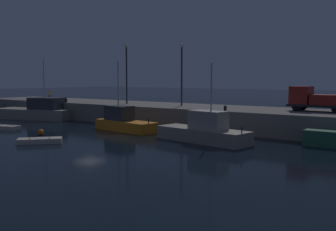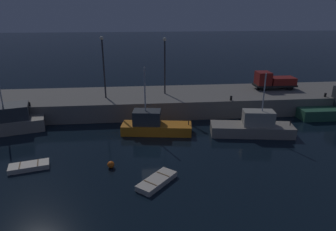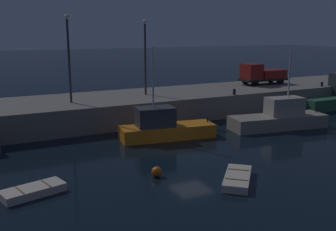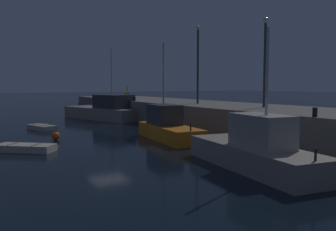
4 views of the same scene
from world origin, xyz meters
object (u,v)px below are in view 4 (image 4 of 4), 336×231
rowboat_white_mid (25,148)px  dockworker (127,92)px  mooring_buoy_near (56,136)px  dinghy_orange_near (42,127)px  lamp_post_west (198,58)px  bollard_central (134,99)px  fishing_trawler_green (256,150)px  bollard_west (315,112)px  fishing_boat_white (106,110)px  fishing_boat_blue (168,127)px  lamp_post_east (265,55)px

rowboat_white_mid → dockworker: size_ratio=2.25×
mooring_buoy_near → dinghy_orange_near: bearing=175.4°
dinghy_orange_near → mooring_buoy_near: mooring_buoy_near is taller
lamp_post_west → bollard_central: size_ratio=16.63×
fishing_trawler_green → dinghy_orange_near: (-21.42, -5.23, -0.70)m
fishing_trawler_green → dockworker: (-30.41, 7.54, 2.22)m
bollard_west → lamp_post_west: bearing=169.6°
rowboat_white_mid → mooring_buoy_near: bearing=142.8°
lamp_post_west → bollard_west: lamp_post_west is taller
fishing_boat_white → fishing_trawler_green: fishing_boat_white is taller
fishing_boat_blue → lamp_post_west: lamp_post_west is taller
bollard_central → fishing_boat_blue: bearing=-16.6°
rowboat_white_mid → bollard_central: bollard_central is taller
rowboat_white_mid → bollard_west: bearing=54.7°
lamp_post_east → bollard_central: lamp_post_east is taller
fishing_boat_blue → dockworker: (-19.87, 6.04, 2.20)m
bollard_west → fishing_trawler_green: bearing=-81.2°
fishing_boat_white → mooring_buoy_near: bearing=-35.2°
fishing_boat_blue → bollard_west: bearing=22.6°
mooring_buoy_near → bollard_west: size_ratio=1.12×
fishing_trawler_green → dinghy_orange_near: 22.06m
dinghy_orange_near → bollard_central: bollard_central is taller
fishing_boat_white → mooring_buoy_near: 16.13m
fishing_boat_blue → fishing_trawler_green: size_ratio=0.87×
fishing_boat_blue → lamp_post_east: lamp_post_east is taller
fishing_trawler_green → mooring_buoy_near: (-14.56, -5.78, -0.61)m
bollard_central → mooring_buoy_near: bearing=-48.8°
dinghy_orange_near → rowboat_white_mid: size_ratio=0.95×
mooring_buoy_near → bollard_central: size_ratio=1.35×
lamp_post_west → lamp_post_east: lamp_post_west is taller
mooring_buoy_near → lamp_post_east: bearing=68.6°
lamp_post_east → bollard_central: (-16.00, -3.78, -4.02)m
dinghy_orange_near → bollard_central: bearing=106.2°
rowboat_white_mid → bollard_west: 17.46m
bollard_central → fishing_boat_white: bearing=-145.3°
mooring_buoy_near → bollard_west: bearing=39.5°
fishing_trawler_green → rowboat_white_mid: size_ratio=2.48×
fishing_boat_blue → lamp_post_west: bearing=129.4°
rowboat_white_mid → dockworker: bearing=140.5°
fishing_boat_blue → fishing_boat_white: size_ratio=0.66×
lamp_post_west → lamp_post_east: size_ratio=1.04×
lamp_post_east → fishing_trawler_green: bearing=-47.8°
bollard_west → fishing_boat_white: bearing=-175.7°
fishing_boat_blue → fishing_trawler_green: bearing=-8.1°
fishing_boat_white → mooring_buoy_near: size_ratio=19.12×
fishing_boat_blue → bollard_west: (9.68, 4.04, 1.56)m
mooring_buoy_near → bollard_west: (13.71, 11.31, 2.20)m
fishing_boat_white → rowboat_white_mid: size_ratio=3.24×
fishing_boat_white → rowboat_white_mid: fishing_boat_white is taller
rowboat_white_mid → lamp_post_east: bearing=82.9°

